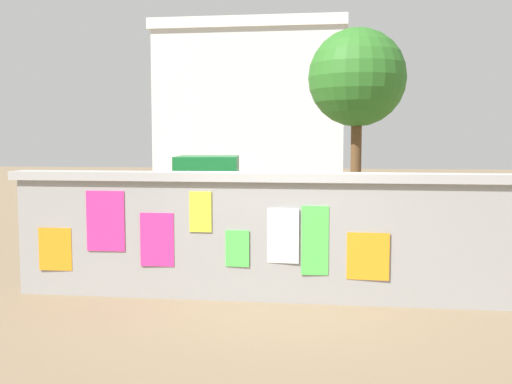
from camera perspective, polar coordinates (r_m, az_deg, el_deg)
name	(u,v)px	position (r m, az deg, el deg)	size (l,w,h in m)	color
ground	(307,221)	(16.08, 4.89, -2.78)	(60.00, 60.00, 0.00)	#7A664C
poster_wall	(279,235)	(8.05, 2.16, -4.13)	(7.50, 0.42, 1.73)	gray
auto_rickshaw_truck	(258,204)	(11.90, 0.16, -1.13)	(3.76, 1.95, 1.85)	black
motorcycle	(437,221)	(13.16, 16.91, -2.67)	(1.88, 0.67, 0.87)	black
bicycle_near	(426,243)	(10.90, 15.95, -4.73)	(1.67, 0.54, 0.95)	black
person_walking	(383,218)	(9.24, 12.04, -2.46)	(0.36, 0.36, 1.62)	#3F994C
tree_roadside	(357,79)	(17.82, 9.63, 10.63)	(2.84, 2.84, 5.39)	brown
building_background	(253,105)	(29.91, -0.32, 8.33)	(9.20, 4.97, 7.78)	silver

